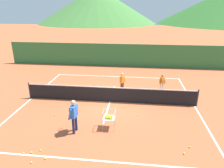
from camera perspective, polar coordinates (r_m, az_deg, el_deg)
ground_plane at (r=12.76m, az=-0.61°, el=-4.92°), size 120.00×120.00×0.00m
line_baseline_near at (r=8.38m, az=-5.39°, el=-20.31°), size 10.11×0.08×0.01m
line_baseline_far at (r=17.33m, az=1.44°, el=2.06°), size 10.11×0.08×0.01m
line_sideline_west at (r=14.25m, az=-21.25°, el=-3.58°), size 0.08×10.19×0.01m
line_sideline_east at (r=13.17m, az=21.88°, el=-5.64°), size 0.08×10.19×0.01m
line_service_center at (r=12.76m, az=-0.61°, el=-4.91°), size 0.08×5.28×0.01m
tennis_net at (r=12.55m, az=-0.61°, el=-2.86°), size 10.39×0.08×1.05m
instructor at (r=9.56m, az=-10.54°, el=-7.96°), size 0.43×0.77×1.62m
student_0 at (r=14.04m, az=2.85°, el=1.03°), size 0.41×0.54×1.34m
student_1 at (r=14.37m, az=13.72°, el=0.68°), size 0.46×0.68×1.24m
ball_cart at (r=9.86m, az=-0.87°, el=-9.12°), size 0.58×0.58×0.90m
tennis_ball_0 at (r=9.48m, az=20.76°, el=-16.02°), size 0.07×0.07×0.07m
tennis_ball_1 at (r=9.22m, az=-19.17°, el=-16.93°), size 0.07×0.07×0.07m
tennis_ball_2 at (r=8.75m, az=-17.95°, el=-19.08°), size 0.07×0.07×0.07m
tennis_ball_3 at (r=9.32m, az=-23.33°, el=-17.12°), size 0.07×0.07×0.07m
tennis_ball_4 at (r=9.23m, az=-21.41°, el=-17.24°), size 0.07×0.07×0.07m
tennis_ball_5 at (r=8.75m, az=-21.41°, el=-19.60°), size 0.07×0.07×0.07m
tennis_ball_6 at (r=11.58m, az=-15.45°, el=-8.33°), size 0.07×0.07×0.07m
tennis_ball_7 at (r=12.03m, az=3.19°, el=-6.42°), size 0.07×0.07×0.07m
tennis_ball_8 at (r=11.30m, az=7.09°, el=-8.43°), size 0.07×0.07×0.07m
tennis_ball_9 at (r=9.06m, az=19.34°, el=-17.71°), size 0.07×0.07×0.07m
tennis_ball_10 at (r=11.86m, az=-2.27°, el=-6.83°), size 0.07×0.07×0.07m
windscreen_fence at (r=20.23m, az=2.34°, el=7.96°), size 22.23×0.08×2.21m
hill_0 at (r=80.66m, az=-4.13°, el=20.93°), size 42.98×42.98×12.51m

